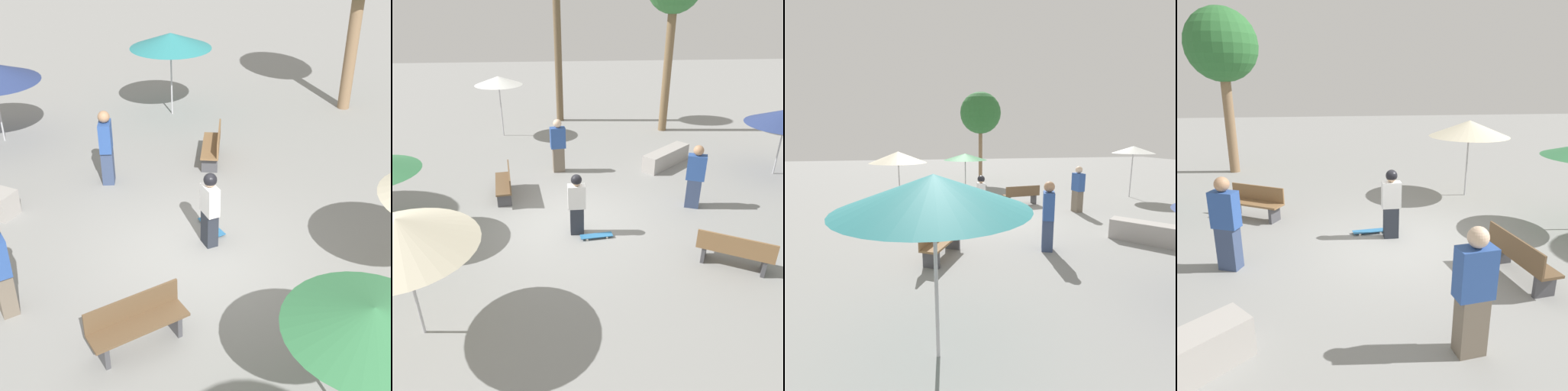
{
  "view_description": "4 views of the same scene",
  "coord_description": "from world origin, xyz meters",
  "views": [
    {
      "loc": [
        3.4,
        7.89,
        6.39
      ],
      "look_at": [
        -0.46,
        -0.78,
        0.81
      ],
      "focal_mm": 50.0,
      "sensor_mm": 36.0,
      "label": 1
    },
    {
      "loc": [
        -8.61,
        0.21,
        5.21
      ],
      "look_at": [
        -0.25,
        -0.48,
        0.91
      ],
      "focal_mm": 35.0,
      "sensor_mm": 36.0,
      "label": 2
    },
    {
      "loc": [
        -2.54,
        -10.65,
        2.93
      ],
      "look_at": [
        -0.58,
        -0.44,
        0.92
      ],
      "focal_mm": 28.0,
      "sensor_mm": 36.0,
      "label": 3
    },
    {
      "loc": [
        7.54,
        -1.58,
        3.52
      ],
      "look_at": [
        -0.6,
        -0.6,
        0.99
      ],
      "focal_mm": 35.0,
      "sensor_mm": 36.0,
      "label": 4
    }
  ],
  "objects": [
    {
      "name": "ground_plane",
      "position": [
        0.0,
        0.0,
        0.0
      ],
      "size": [
        60.0,
        60.0,
        0.0
      ],
      "primitive_type": "plane",
      "color": "gray"
    },
    {
      "name": "skater_main",
      "position": [
        -0.5,
        -0.19,
        0.86
      ],
      "size": [
        0.26,
        0.43,
        1.59
      ],
      "rotation": [
        0.0,
        0.0,
        4.73
      ],
      "color": "#282D38",
      "rests_on": "ground_plane"
    },
    {
      "name": "skateboard",
      "position": [
        -0.77,
        -0.65,
        0.06
      ],
      "size": [
        0.29,
        0.82,
        0.07
      ],
      "rotation": [
        0.0,
        0.0,
        4.82
      ],
      "color": "teal",
      "rests_on": "ground_plane"
    },
    {
      "name": "concrete_ledge",
      "position": [
        3.68,
        -3.58,
        0.29
      ],
      "size": [
        1.82,
        1.96,
        0.57
      ],
      "rotation": [
        0.0,
        0.0,
        2.3
      ],
      "color": "#A8A39E",
      "rests_on": "ground_plane"
    },
    {
      "name": "bench_near",
      "position": [
        -2.16,
        -3.5,
        0.43
      ],
      "size": [
        1.15,
        1.62,
        0.85
      ],
      "rotation": [
        0.0,
        0.0,
        4.22
      ],
      "color": "#47474C",
      "rests_on": "ground_plane"
    },
    {
      "name": "bench_far",
      "position": [
        1.68,
        1.8,
        0.43
      ],
      "size": [
        1.65,
        0.65,
        0.85
      ],
      "rotation": [
        0.0,
        0.0,
        0.14
      ],
      "color": "#47474C",
      "rests_on": "ground_plane"
    },
    {
      "name": "shade_umbrella_white",
      "position": [
        7.53,
        2.53,
        2.31
      ],
      "size": [
        1.94,
        1.94,
        2.49
      ],
      "color": "#B7B7BC",
      "rests_on": "ground_plane"
    },
    {
      "name": "shade_umbrella_cream",
      "position": [
        -3.51,
        2.67,
        2.08
      ],
      "size": [
        2.4,
        2.4,
        2.32
      ],
      "color": "#B7B7BC",
      "rests_on": "ground_plane"
    },
    {
      "name": "shade_umbrella_green",
      "position": [
        -0.41,
        4.41,
        1.95
      ],
      "size": [
        2.15,
        2.15,
        2.12
      ],
      "color": "#B7B7BC",
      "rests_on": "ground_plane"
    },
    {
      "name": "shade_umbrella_teal",
      "position": [
        -2.41,
        -6.96,
        2.27
      ],
      "size": [
        2.42,
        2.42,
        2.49
      ],
      "color": "#B7B7BC",
      "rests_on": "ground_plane"
    },
    {
      "name": "palm_tree_right",
      "position": [
        1.37,
        9.64,
        4.44
      ],
      "size": [
        2.68,
        2.68,
        5.81
      ],
      "color": "#896B4C",
      "rests_on": "ground_plane"
    },
    {
      "name": "bystander_watching",
      "position": [
        0.62,
        -3.5,
        0.91
      ],
      "size": [
        0.43,
        0.56,
        1.82
      ],
      "rotation": [
        0.0,
        0.0,
        1.21
      ],
      "color": "#38476B",
      "rests_on": "ground_plane"
    },
    {
      "name": "bystander_far",
      "position": [
        3.46,
        0.21,
        0.9
      ],
      "size": [
        0.34,
        0.53,
        1.81
      ],
      "rotation": [
        0.0,
        0.0,
        4.85
      ],
      "color": "#726656",
      "rests_on": "ground_plane"
    }
  ]
}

